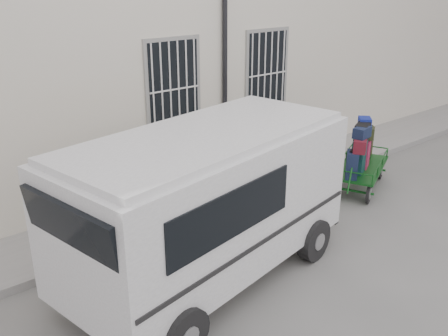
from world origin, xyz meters
TOP-DOWN VIEW (x-y plane):
  - ground at (0.00, 0.00)m, footprint 80.00×80.00m
  - building at (0.00, 5.50)m, footprint 24.00×5.15m
  - sidewalk at (0.00, 2.20)m, footprint 24.00×1.70m
  - luggage_cart at (2.93, 0.50)m, footprint 2.33×1.66m
  - van at (-1.92, -0.16)m, footprint 5.17×2.89m

SIDE VIEW (x-z plane):
  - ground at x=0.00m, z-range 0.00..0.00m
  - sidewalk at x=0.00m, z-range 0.00..0.15m
  - luggage_cart at x=2.93m, z-range 0.03..1.68m
  - van at x=-1.92m, z-range 0.18..2.64m
  - building at x=0.00m, z-range 0.00..6.00m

